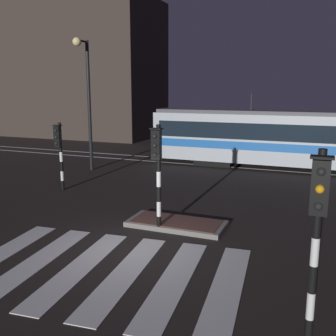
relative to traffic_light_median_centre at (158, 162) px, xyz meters
name	(u,v)px	position (x,y,z in m)	size (l,w,h in m)	color
ground_plane	(132,247)	(-0.22, -1.41, -2.23)	(120.00, 120.00, 0.00)	black
rail_near	(230,167)	(-0.22, 11.04, -2.22)	(80.00, 0.12, 0.03)	#59595E
rail_far	(235,163)	(-0.22, 12.47, -2.22)	(80.00, 0.12, 0.03)	#59595E
crosswalk_zebra	(102,270)	(-0.22, -3.01, -2.22)	(7.28, 5.15, 0.02)	silver
traffic_island	(176,224)	(0.37, 0.69, -2.15)	(3.19, 1.43, 0.18)	slate
traffic_light_median_centre	(158,162)	(0.00, 0.00, 0.00)	(0.36, 0.42, 3.38)	black
traffic_light_corner_far_left	(59,146)	(-5.99, 3.11, -0.25)	(0.36, 0.42, 3.00)	black
traffic_light_corner_near_right	(317,222)	(4.67, -4.24, 0.09)	(0.36, 0.42, 3.52)	black
street_lamp_trackside_left	(86,89)	(-7.20, 7.20, 2.20)	(0.44, 1.21, 6.96)	black
tram	(293,138)	(3.09, 11.75, -0.49)	(15.93, 2.58, 4.15)	#B2BCC1
building_backdrop	(75,70)	(-17.84, 21.59, 3.87)	(16.04, 8.00, 12.20)	#382D28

